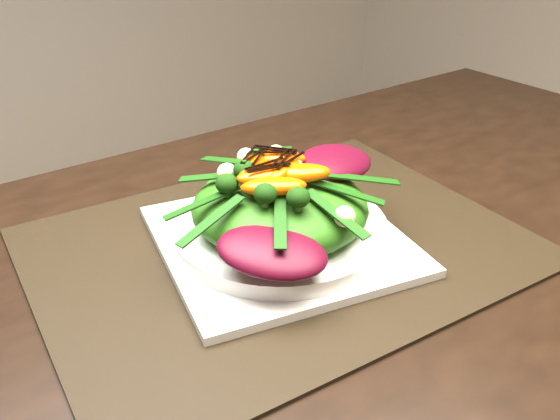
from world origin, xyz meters
TOP-DOWN VIEW (x-y plane):
  - dining_table at (0.00, 0.00)m, footprint 1.60×0.90m
  - placemat at (0.07, 0.11)m, footprint 0.53×0.42m
  - plate_base at (0.07, 0.11)m, footprint 0.29×0.29m
  - salad_bowl at (0.07, 0.11)m, footprint 0.28×0.28m
  - lettuce_mound at (0.07, 0.11)m, footprint 0.24×0.24m
  - radicchio_leaf at (0.15, 0.12)m, footprint 0.11×0.08m
  - orange_segment at (0.07, 0.12)m, footprint 0.07×0.04m
  - broccoli_floret at (-0.00, 0.14)m, footprint 0.04×0.04m
  - macadamia_nut at (0.10, 0.08)m, footprint 0.02×0.02m
  - balsamic_drizzle at (0.07, 0.12)m, footprint 0.04×0.01m

SIDE VIEW (x-z plane):
  - dining_table at x=0.00m, z-range 0.35..1.10m
  - placemat at x=0.07m, z-range 0.75..0.75m
  - plate_base at x=0.07m, z-range 0.75..0.76m
  - salad_bowl at x=0.07m, z-range 0.76..0.78m
  - lettuce_mound at x=0.07m, z-range 0.77..0.83m
  - radicchio_leaf at x=0.15m, z-range 0.82..0.84m
  - broccoli_floret at x=0.00m, z-range 0.82..0.85m
  - macadamia_nut at x=0.10m, z-range 0.83..0.85m
  - orange_segment at x=0.07m, z-range 0.83..0.85m
  - balsamic_drizzle at x=0.07m, z-range 0.85..0.85m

